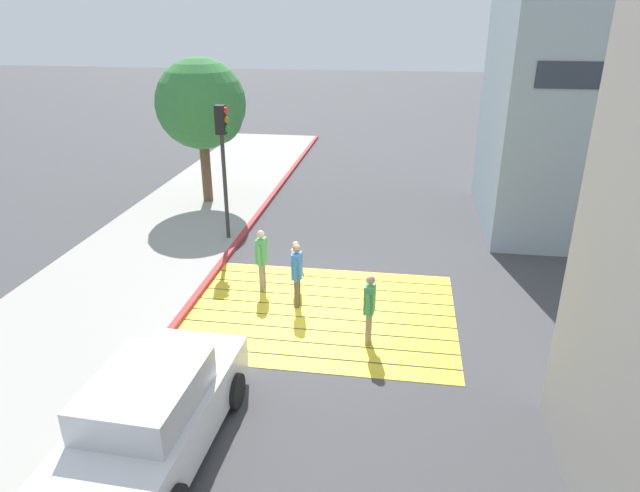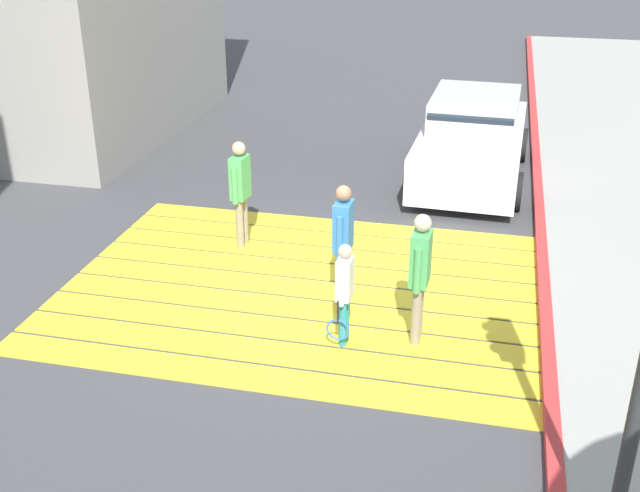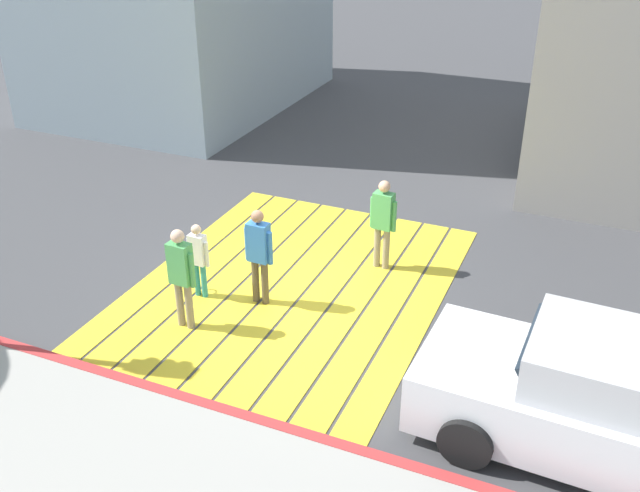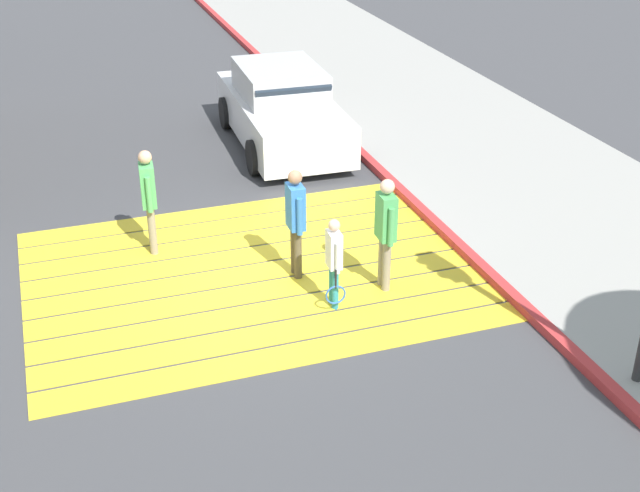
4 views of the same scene
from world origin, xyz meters
name	(u,v)px [view 2 (image 2 of 4)]	position (x,y,z in m)	size (l,w,h in m)	color
ground_plane	(301,288)	(0.00, 0.00, 0.00)	(120.00, 120.00, 0.00)	#424244
crosswalk_stripes	(301,288)	(0.00, 0.00, 0.01)	(6.40, 4.90, 0.01)	yellow
curb_painted	(545,311)	(-3.25, 0.00, 0.07)	(0.16, 40.00, 0.13)	#BC3333
car_parked_near_curb	(472,141)	(-2.00, -4.99, 0.73)	(2.11, 4.36, 1.57)	white
pedestrian_adult_lead	(343,236)	(-0.63, 0.25, 0.96)	(0.22, 0.48, 1.65)	brown
pedestrian_adult_trailing	(240,186)	(1.22, -1.17, 0.96)	(0.24, 0.48, 1.65)	gray
pedestrian_adult_side	(420,270)	(-1.70, 0.99, 0.97)	(0.23, 0.49, 1.66)	gray
pedestrian_child_with_racket	(344,289)	(-0.85, 1.25, 0.74)	(0.28, 0.40, 1.31)	teal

